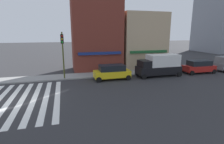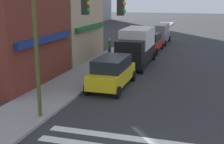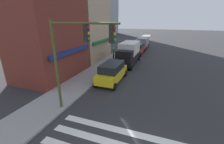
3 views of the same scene
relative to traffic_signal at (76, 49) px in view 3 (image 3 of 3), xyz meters
The scene contains 7 objects.
storefront_row 10.98m from the traffic_signal, 38.01° to the left, with size 15.64×5.30×13.45m.
traffic_signal is the anchor object (origin of this frame).
suv_yellow 6.90m from the traffic_signal, ahead, with size 4.71×2.12×1.94m.
box_truck_black 13.19m from the traffic_signal, ahead, with size 6.21×2.42×3.04m.
suv_red 19.95m from the traffic_signal, ahead, with size 4.75×2.12×1.94m.
van_grey 25.93m from the traffic_signal, ahead, with size 5.00×2.22×2.34m.
pedestrian_green_top 15.13m from the traffic_signal, 10.71° to the left, with size 0.32×0.32×1.77m.
Camera 3 is at (-3.68, -0.25, 6.10)m, focal length 24.00 mm.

